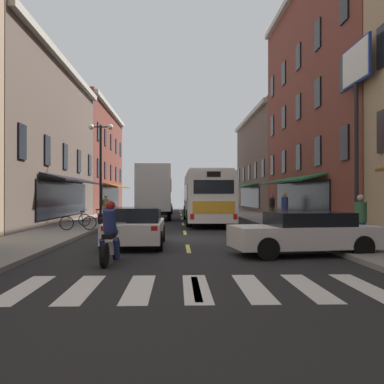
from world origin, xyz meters
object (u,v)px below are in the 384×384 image
(pedestrian_mid, at_px, (272,207))
(street_lamp_twin, at_px, (101,169))
(billboard_sign, at_px, (356,88))
(motorcycle_rider, at_px, (110,237))
(bicycle_near, at_px, (94,219))
(pedestrian_rear, at_px, (285,208))
(pedestrian_near, at_px, (106,207))
(transit_bus, at_px, (206,197))
(box_truck, at_px, (154,192))
(bicycle_mid, at_px, (78,222))
(sedan_mid, at_px, (135,226))
(pedestrian_far, at_px, (361,221))
(sedan_far, at_px, (305,233))
(sedan_near, at_px, (162,206))

(pedestrian_mid, xyz_separation_m, street_lamp_twin, (-10.89, -4.72, 2.31))
(billboard_sign, distance_m, street_lamp_twin, 14.42)
(motorcycle_rider, bearing_deg, bicycle_near, 102.05)
(billboard_sign, height_order, pedestrian_rear, billboard_sign)
(billboard_sign, relative_size, pedestrian_near, 4.83)
(transit_bus, xyz_separation_m, motorcycle_rider, (-3.58, -17.31, -0.98))
(box_truck, bearing_deg, bicycle_mid, -103.83)
(sedan_mid, bearing_deg, pedestrian_far, -15.60)
(sedan_far, height_order, pedestrian_rear, pedestrian_rear)
(box_truck, xyz_separation_m, motorcycle_rider, (-0.07, -21.89, -1.30))
(bicycle_near, height_order, street_lamp_twin, street_lamp_twin)
(motorcycle_rider, relative_size, pedestrian_near, 1.26)
(box_truck, xyz_separation_m, pedestrian_near, (-2.93, -4.30, -1.00))
(pedestrian_near, relative_size, pedestrian_mid, 0.99)
(bicycle_mid, xyz_separation_m, street_lamp_twin, (0.28, 4.65, 2.80))
(sedan_near, bearing_deg, pedestrian_mid, -58.81)
(street_lamp_twin, bearing_deg, bicycle_near, -90.17)
(sedan_mid, xyz_separation_m, pedestrian_far, (7.20, -2.01, 0.31))
(box_truck, relative_size, motorcycle_rider, 3.78)
(sedan_mid, relative_size, pedestrian_rear, 2.45)
(sedan_mid, bearing_deg, bicycle_mid, 119.52)
(sedan_near, bearing_deg, pedestrian_near, -102.21)
(sedan_mid, height_order, bicycle_mid, sedan_mid)
(sedan_near, height_order, bicycle_near, sedan_near)
(pedestrian_rear, bearing_deg, transit_bus, -119.18)
(sedan_near, bearing_deg, transit_bus, -77.64)
(transit_bus, relative_size, street_lamp_twin, 2.19)
(transit_bus, height_order, pedestrian_rear, transit_bus)
(sedan_far, height_order, pedestrian_near, pedestrian_near)
(box_truck, relative_size, sedan_far, 1.75)
(billboard_sign, xyz_separation_m, box_truck, (-9.10, 15.25, -4.21))
(pedestrian_rear, bearing_deg, bicycle_near, -69.27)
(box_truck, xyz_separation_m, bicycle_near, (-2.72, -9.49, -1.51))
(pedestrian_mid, distance_m, pedestrian_far, 17.06)
(street_lamp_twin, bearing_deg, transit_bus, 25.25)
(bicycle_mid, bearing_deg, transit_bus, 49.39)
(bicycle_near, bearing_deg, box_truck, 74.03)
(transit_bus, height_order, sedan_near, transit_bus)
(sedan_far, bearing_deg, sedan_near, 99.71)
(sedan_far, xyz_separation_m, bicycle_mid, (-8.49, 8.22, -0.17))
(box_truck, bearing_deg, bicycle_near, -105.97)
(bicycle_near, height_order, pedestrian_mid, pedestrian_mid)
(motorcycle_rider, distance_m, bicycle_mid, 10.16)
(pedestrian_rear, bearing_deg, pedestrian_mid, -167.57)
(bicycle_mid, xyz_separation_m, pedestrian_rear, (10.59, 3.19, 0.57))
(sedan_near, xyz_separation_m, bicycle_near, (-2.96, -19.83, -0.21))
(billboard_sign, relative_size, pedestrian_rear, 4.40)
(sedan_mid, xyz_separation_m, pedestrian_mid, (7.96, 15.03, 0.30))
(pedestrian_mid, distance_m, street_lamp_twin, 12.09)
(motorcycle_rider, bearing_deg, bicycle_mid, 106.70)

